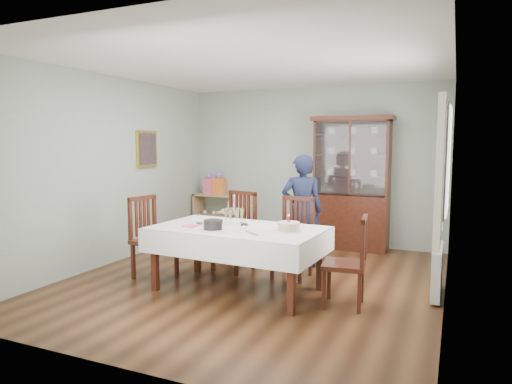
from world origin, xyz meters
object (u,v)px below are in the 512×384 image
Objects in this scene: sideboard at (218,215)px; gift_bag_pink at (209,184)px; china_cabinet at (352,181)px; high_chair at (235,231)px; chair_end_right at (346,280)px; birthday_cake at (289,227)px; gift_bag_orange at (219,184)px; chair_far_right at (292,254)px; woman at (302,211)px; champagne_tray at (234,221)px; dining_table at (238,259)px; chair_far_left at (234,247)px; chair_end_left at (154,254)px.

sideboard is 0.60m from gift_bag_pink.
high_chair is at bearing -143.81° from china_cabinet.
birthday_cake is at bearing -97.29° from chair_end_right.
chair_far_right is at bearing -42.22° from gift_bag_orange.
birthday_cake is at bearing 81.50° from woman.
sideboard is 2.67× the size of champagne_tray.
gift_bag_pink is at bearing 124.84° from champagne_tray.
chair_far_left is (-0.43, 0.78, -0.07)m from dining_table.
gift_bag_pink reaches higher than sideboard.
china_cabinet is 2.47m from gift_bag_orange.
gift_bag_pink is (-2.67, 0.00, -0.15)m from china_cabinet.
gift_bag_orange reaches higher than sideboard.
chair_far_left is 0.93m from champagne_tray.
birthday_cake is (2.37, -2.71, 0.41)m from sideboard.
chair_far_right is at bearing 61.53° from dining_table.
china_cabinet is 6.45× the size of champagne_tray.
chair_far_right is at bearing 105.87° from birthday_cake.
chair_far_left reaches higher than sideboard.
china_cabinet reaches higher than sideboard.
chair_far_right is (2.15, -1.95, -0.09)m from sideboard.
chair_far_right is 1.45m from high_chair.
sideboard is at bearing 131.16° from birthday_cake.
birthday_cake is (0.28, -1.33, 0.02)m from woman.
chair_end_left is at bearing -177.44° from champagne_tray.
high_chair is at bearing 126.98° from chair_far_left.
champagne_tray is at bearing -122.33° from chair_far_right.
high_chair is 2.86× the size of champagne_tray.
sideboard is at bearing 122.59° from dining_table.
dining_table is at bearing -57.91° from high_chair.
gift_bag_orange is at bearing -31.78° from sideboard.
chair_far_right is 3.09m from gift_bag_pink.
chair_far_left is 1.09m from chair_end_left.
chair_far_right is at bearing 10.69° from chair_far_left.
high_chair is at bearing 133.03° from birthday_cake.
gift_bag_orange is at bearing 134.56° from chair_far_left.
birthday_cake is (1.07, -0.77, 0.49)m from chair_far_left.
birthday_cake is (0.72, -0.07, -0.01)m from champagne_tray.
champagne_tray reaches higher than birthday_cake.
woman reaches higher than chair_far_right.
chair_end_left is 2.49× the size of gift_bag_orange.
chair_end_right is at bearing -13.44° from chair_far_left.
chair_end_right is (2.51, -0.03, -0.02)m from chair_end_left.
chair_end_left reaches higher than chair_end_right.
china_cabinet is 2.40m from chair_far_left.
gift_bag_orange reaches higher than champagne_tray.
high_chair is at bearing -4.10° from chair_end_left.
chair_far_right is 1.08× the size of high_chair.
chair_end_left is 2.11m from woman.
sideboard is 2.33× the size of gift_bag_pink.
dining_table is at bearing -79.91° from chair_end_left.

